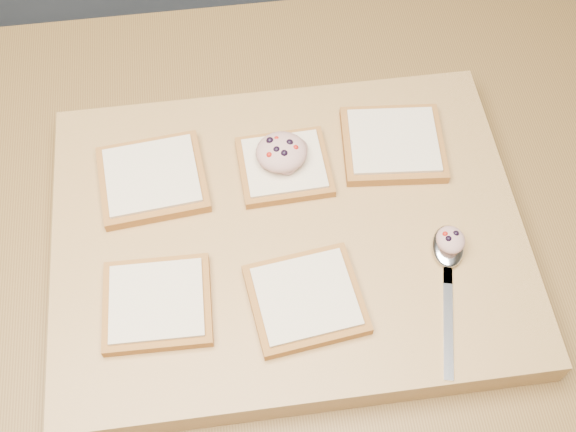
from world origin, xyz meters
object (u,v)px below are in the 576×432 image
at_px(spoon, 448,257).
at_px(bread_far_center, 284,166).
at_px(cutting_board, 288,236).
at_px(tuna_salad_dollop, 281,152).

bearing_deg(spoon, bread_far_center, 138.89).
bearing_deg(cutting_board, spoon, -20.51).
distance_m(cutting_board, bread_far_center, 0.09).
distance_m(bread_far_center, spoon, 0.23).
relative_size(cutting_board, tuna_salad_dollop, 8.82).
bearing_deg(bread_far_center, spoon, -41.11).
relative_size(cutting_board, spoon, 2.96).
xyz_separation_m(bread_far_center, spoon, (0.17, -0.15, -0.00)).
relative_size(tuna_salad_dollop, spoon, 0.34).
bearing_deg(cutting_board, tuna_salad_dollop, 87.70).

